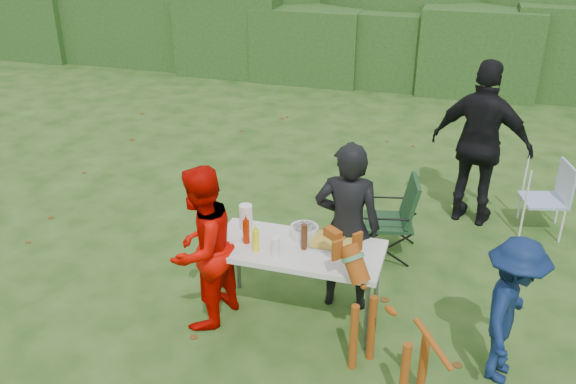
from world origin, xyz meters
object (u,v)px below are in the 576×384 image
(person_red_jacket, at_px, (201,248))
(lawn_chair, at_px, (544,197))
(camping_chair, at_px, (389,218))
(ketchup_bottle, at_px, (246,232))
(folding_table, at_px, (298,252))
(paper_towel_roll, at_px, (246,218))
(dog, at_px, (389,329))
(mustard_bottle, at_px, (256,240))
(child, at_px, (511,312))
(beer_bottle, at_px, (304,237))
(person_cook, at_px, (347,228))
(person_black_puffy, at_px, (481,145))

(person_red_jacket, xyz_separation_m, lawn_chair, (3.05, 2.65, -0.34))
(camping_chair, distance_m, ketchup_bottle, 1.79)
(folding_table, xyz_separation_m, paper_towel_roll, (-0.54, 0.15, 0.18))
(dog, xyz_separation_m, mustard_bottle, (-1.24, 0.48, 0.30))
(camping_chair, bearing_deg, child, 113.41)
(folding_table, xyz_separation_m, ketchup_bottle, (-0.46, -0.05, 0.16))
(beer_bottle, bearing_deg, folding_table, 173.84)
(child, height_order, mustard_bottle, child)
(folding_table, relative_size, lawn_chair, 1.77)
(child, bearing_deg, ketchup_bottle, 95.54)
(mustard_bottle, bearing_deg, dog, -20.94)
(ketchup_bottle, xyz_separation_m, paper_towel_roll, (-0.08, 0.21, 0.02))
(ketchup_bottle, bearing_deg, mustard_bottle, -39.10)
(person_cook, xyz_separation_m, ketchup_bottle, (-0.83, -0.37, 0.02))
(folding_table, distance_m, lawn_chair, 3.27)
(child, distance_m, mustard_bottle, 2.14)
(dog, bearing_deg, camping_chair, -44.25)
(folding_table, bearing_deg, ketchup_bottle, -173.51)
(folding_table, relative_size, camping_chair, 1.65)
(person_red_jacket, relative_size, person_black_puffy, 0.78)
(mustard_bottle, relative_size, ketchup_bottle, 0.91)
(folding_table, bearing_deg, mustard_bottle, -155.36)
(person_cook, xyz_separation_m, person_red_jacket, (-1.16, -0.61, -0.07))
(folding_table, height_order, beer_bottle, beer_bottle)
(camping_chair, distance_m, paper_towel_roll, 1.70)
(person_black_puffy, height_order, paper_towel_roll, person_black_puffy)
(folding_table, bearing_deg, paper_towel_roll, 164.06)
(person_red_jacket, xyz_separation_m, person_black_puffy, (2.29, 2.67, 0.21))
(child, relative_size, paper_towel_roll, 4.85)
(person_cook, distance_m, ketchup_bottle, 0.91)
(ketchup_bottle, bearing_deg, beer_bottle, 5.08)
(lawn_chair, relative_size, mustard_bottle, 4.23)
(paper_towel_roll, bearing_deg, beer_bottle, -15.02)
(child, xyz_separation_m, beer_bottle, (-1.73, 0.27, 0.23))
(lawn_chair, height_order, paper_towel_roll, paper_towel_roll)
(child, height_order, camping_chair, child)
(dog, bearing_deg, child, -120.46)
(paper_towel_roll, bearing_deg, person_black_puffy, 47.74)
(dog, relative_size, camping_chair, 1.25)
(person_cook, distance_m, child, 1.55)
(child, height_order, beer_bottle, child)
(person_black_puffy, bearing_deg, person_cook, 75.94)
(paper_towel_roll, bearing_deg, child, -10.46)
(folding_table, distance_m, person_red_jacket, 0.85)
(person_red_jacket, distance_m, ketchup_bottle, 0.42)
(dog, xyz_separation_m, paper_towel_roll, (-1.44, 0.78, 0.33))
(paper_towel_roll, bearing_deg, lawn_chair, 38.31)
(folding_table, xyz_separation_m, person_cook, (0.37, 0.32, 0.14))
(child, height_order, paper_towel_roll, child)
(person_black_puffy, height_order, lawn_chair, person_black_puffy)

